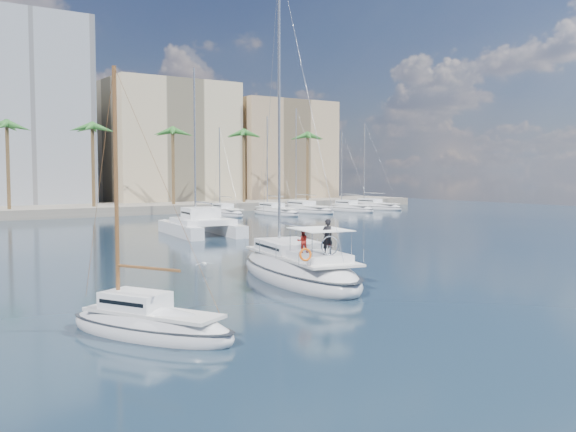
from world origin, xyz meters
TOP-DOWN VIEW (x-y plane):
  - ground at (0.00, 0.00)m, footprint 160.00×160.00m
  - quay at (0.00, 61.00)m, footprint 120.00×14.00m
  - building_beige at (22.00, 70.00)m, footprint 20.00×14.00m
  - building_tan_right at (42.00, 68.00)m, footprint 18.00×12.00m
  - palm_centre at (0.00, 57.00)m, footprint 3.60×3.60m
  - palm_right at (34.00, 57.00)m, footprint 3.60×3.60m
  - main_sloop at (-0.72, 1.10)m, footprint 6.30×13.01m
  - small_sloop at (-11.83, -5.54)m, footprint 5.24×7.29m
  - catamaran at (6.03, 26.14)m, footprint 6.64×11.06m
  - seagull at (-3.53, 6.64)m, footprint 1.14×0.49m
  - moored_yacht_a at (20.00, 47.00)m, footprint 3.37×9.52m
  - moored_yacht_b at (26.50, 45.00)m, footprint 3.32×10.83m
  - moored_yacht_c at (33.00, 47.00)m, footprint 3.98×12.33m
  - moored_yacht_d at (39.50, 45.00)m, footprint 3.52×9.55m
  - moored_yacht_e at (46.00, 47.00)m, footprint 4.61×11.11m

SIDE VIEW (x-z plane):
  - ground at x=0.00m, z-range 0.00..0.00m
  - moored_yacht_a at x=20.00m, z-range -5.95..5.95m
  - moored_yacht_b at x=26.50m, z-range -6.86..6.86m
  - moored_yacht_c at x=33.00m, z-range -7.77..7.77m
  - moored_yacht_d at x=39.50m, z-range -5.95..5.95m
  - moored_yacht_e at x=46.00m, z-range -6.86..6.86m
  - small_sloop at x=-11.83m, z-range -4.69..5.47m
  - seagull at x=-3.53m, z-range 0.33..0.54m
  - main_sloop at x=-0.72m, z-range -8.71..9.81m
  - quay at x=0.00m, z-range 0.00..1.20m
  - catamaran at x=6.03m, z-range -6.60..8.81m
  - building_tan_right at x=42.00m, z-range 0.00..18.00m
  - building_beige at x=22.00m, z-range 0.00..20.00m
  - palm_centre at x=0.00m, z-range 4.13..16.43m
  - palm_right at x=34.00m, z-range 4.13..16.43m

